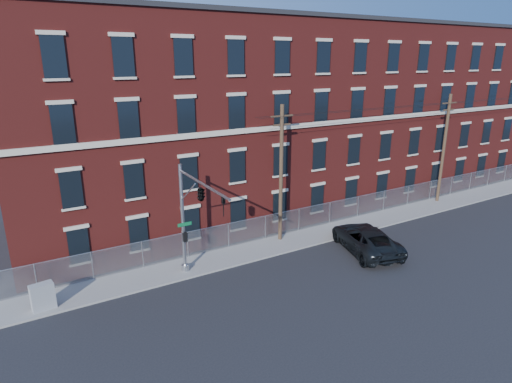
{
  "coord_description": "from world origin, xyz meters",
  "views": [
    {
      "loc": [
        -14.76,
        -19.28,
        13.12
      ],
      "look_at": [
        -1.03,
        4.0,
        4.77
      ],
      "focal_mm": 30.27,
      "sensor_mm": 36.0,
      "label": 1
    }
  ],
  "objects_px": {
    "pickup_truck": "(366,239)",
    "utility_cabinet": "(43,297)",
    "traffic_signal_mast": "(196,202)",
    "utility_pole_near": "(281,172)"
  },
  "relations": [
    {
      "from": "pickup_truck",
      "to": "utility_cabinet",
      "type": "xyz_separation_m",
      "value": [
        -20.48,
        3.19,
        -0.04
      ]
    },
    {
      "from": "traffic_signal_mast",
      "to": "utility_cabinet",
      "type": "xyz_separation_m",
      "value": [
        -8.26,
        2.02,
        -4.53
      ]
    },
    {
      "from": "traffic_signal_mast",
      "to": "pickup_truck",
      "type": "bearing_deg",
      "value": -5.46
    },
    {
      "from": "utility_pole_near",
      "to": "pickup_truck",
      "type": "relative_size",
      "value": 1.54
    },
    {
      "from": "traffic_signal_mast",
      "to": "utility_pole_near",
      "type": "height_order",
      "value": "utility_pole_near"
    },
    {
      "from": "utility_pole_near",
      "to": "utility_cabinet",
      "type": "relative_size",
      "value": 6.75
    },
    {
      "from": "traffic_signal_mast",
      "to": "utility_pole_near",
      "type": "relative_size",
      "value": 0.7
    },
    {
      "from": "traffic_signal_mast",
      "to": "pickup_truck",
      "type": "height_order",
      "value": "traffic_signal_mast"
    },
    {
      "from": "pickup_truck",
      "to": "utility_cabinet",
      "type": "height_order",
      "value": "pickup_truck"
    },
    {
      "from": "utility_pole_near",
      "to": "utility_cabinet",
      "type": "distance_m",
      "value": 16.92
    }
  ]
}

